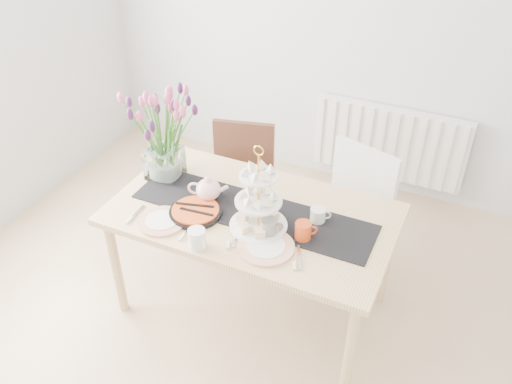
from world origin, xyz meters
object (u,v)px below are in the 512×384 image
at_px(cake_stand, 258,208).
at_px(mug_grey, 269,228).
at_px(radiator, 389,143).
at_px(dining_table, 252,222).
at_px(teapot, 208,190).
at_px(mug_orange, 303,231).
at_px(tulip_vase, 160,121).
at_px(chair_brown, 241,176).
at_px(tart_tin, 196,212).
at_px(cream_jug, 318,215).
at_px(chair_white, 351,207).
at_px(plate_right, 266,247).
at_px(mug_white, 197,239).
at_px(plate_left, 162,221).

distance_m(cake_stand, mug_grey, 0.12).
relative_size(radiator, dining_table, 0.75).
relative_size(teapot, mug_orange, 2.20).
bearing_deg(cake_stand, tulip_vase, 163.60).
bearing_deg(tulip_vase, chair_brown, 64.01).
relative_size(radiator, tart_tin, 4.04).
bearing_deg(chair_brown, tart_tin, -96.38).
distance_m(teapot, cream_jug, 0.65).
height_order(chair_brown, chair_white, chair_white).
xyz_separation_m(dining_table, tart_tin, (-0.28, -0.16, 0.09)).
distance_m(cake_stand, plate_right, 0.21).
relative_size(cream_jug, mug_white, 0.78).
height_order(chair_brown, plate_left, chair_brown).
xyz_separation_m(cake_stand, teapot, (-0.37, 0.11, -0.06)).
xyz_separation_m(tulip_vase, plate_right, (0.83, -0.35, -0.38)).
bearing_deg(mug_white, chair_white, 88.23).
relative_size(cream_jug, mug_orange, 0.82).
bearing_deg(cake_stand, mug_grey, -25.34).
bearing_deg(chair_white, chair_brown, -167.30).
bearing_deg(cream_jug, mug_white, -158.22).
xyz_separation_m(dining_table, plate_right, (0.20, -0.25, 0.08)).
relative_size(dining_table, chair_brown, 1.85).
distance_m(tulip_vase, mug_orange, 1.05).
bearing_deg(tart_tin, mug_orange, 5.16).
bearing_deg(chair_brown, mug_orange, -59.09).
height_order(mug_white, mug_orange, mug_white).
bearing_deg(plate_left, radiator, 65.96).
height_order(cream_jug, mug_orange, mug_orange).
bearing_deg(plate_left, chair_brown, 88.28).
distance_m(radiator, mug_white, 2.10).
relative_size(chair_white, mug_grey, 8.81).
height_order(dining_table, cake_stand, cake_stand).
distance_m(mug_grey, mug_orange, 0.18).
relative_size(tulip_vase, mug_orange, 6.65).
height_order(radiator, tart_tin, tart_tin).
distance_m(tulip_vase, mug_white, 0.78).
bearing_deg(mug_grey, tart_tin, 146.17).
bearing_deg(mug_grey, cream_jug, 14.04).
bearing_deg(radiator, cream_jug, -92.68).
xyz_separation_m(tulip_vase, cream_jug, (1.00, -0.03, -0.34)).
xyz_separation_m(dining_table, cake_stand, (0.09, -0.11, 0.21)).
relative_size(cake_stand, mug_white, 4.23).
xyz_separation_m(radiator, mug_orange, (-0.09, -1.70, 0.35)).
bearing_deg(plate_right, cake_stand, 127.80).
bearing_deg(dining_table, plate_left, -144.33).
height_order(chair_brown, cake_stand, cake_stand).
xyz_separation_m(cream_jug, plate_left, (-0.77, -0.37, -0.04)).
relative_size(tart_tin, mug_orange, 2.85).
relative_size(chair_white, cake_stand, 1.98).
relative_size(chair_white, tulip_vase, 1.32).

